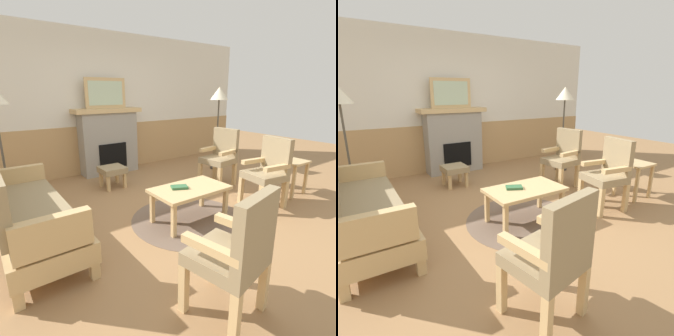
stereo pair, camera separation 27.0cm
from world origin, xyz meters
TOP-DOWN VIEW (x-y plane):
  - ground_plane at (0.00, 0.00)m, footprint 14.00×14.00m
  - wall_back at (0.00, 2.60)m, footprint 7.20×0.14m
  - fireplace at (0.00, 2.35)m, footprint 1.30×0.44m
  - framed_picture at (0.00, 2.35)m, footprint 0.80×0.04m
  - couch at (-1.82, 0.28)m, footprint 0.70×1.80m
  - coffee_table at (-0.07, -0.21)m, footprint 0.96×0.56m
  - round_rug at (-0.07, -0.21)m, footprint 1.49×1.49m
  - book_on_table at (-0.20, -0.15)m, footprint 0.24×0.20m
  - footstool at (-0.33, 1.50)m, footprint 0.40×0.40m
  - armchair_near_fireplace at (1.26, 0.53)m, footprint 0.53×0.53m
  - armchair_by_window_left at (1.14, -0.50)m, footprint 0.55×0.55m
  - armchair_front_left at (-0.81, -1.55)m, footprint 0.56×0.56m
  - side_table at (1.83, -0.43)m, footprint 0.44×0.44m
  - floor_lamp_by_couch at (-1.87, 1.62)m, footprint 0.36×0.36m
  - floor_lamp_by_chairs at (1.94, 1.27)m, footprint 0.36×0.36m

SIDE VIEW (x-z plane):
  - ground_plane at x=0.00m, z-range 0.00..0.00m
  - round_rug at x=-0.07m, z-range 0.00..0.01m
  - footstool at x=-0.33m, z-range 0.10..0.46m
  - coffee_table at x=-0.07m, z-range 0.17..0.61m
  - couch at x=-1.82m, z-range -0.09..0.89m
  - side_table at x=1.83m, z-range 0.16..0.71m
  - book_on_table at x=-0.20m, z-range 0.44..0.47m
  - armchair_near_fireplace at x=1.26m, z-range 0.05..1.03m
  - armchair_by_window_left at x=1.14m, z-range 0.05..1.03m
  - armchair_front_left at x=-0.81m, z-range 0.05..1.03m
  - fireplace at x=0.00m, z-range 0.01..1.29m
  - wall_back at x=0.00m, z-range -0.04..2.66m
  - floor_lamp_by_couch at x=-1.87m, z-range 0.61..2.29m
  - floor_lamp_by_chairs at x=1.94m, z-range 0.61..2.29m
  - framed_picture at x=0.00m, z-range 1.28..1.84m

